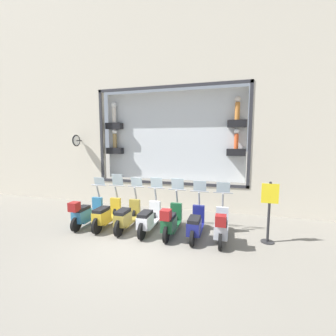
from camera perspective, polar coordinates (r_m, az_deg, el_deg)
ground_plane at (r=6.78m, az=-7.77°, el=-18.11°), size 120.00×120.00×0.00m
building_facade at (r=9.92m, az=0.59°, el=22.28°), size 1.18×36.00×10.70m
scooter_silver_0 at (r=6.76m, az=13.37°, el=-14.14°), size 1.79×0.61×1.57m
scooter_navy_1 at (r=6.89m, az=7.00°, el=-13.95°), size 1.79×0.60×1.58m
scooter_green_2 at (r=6.96m, az=0.71°, el=-13.21°), size 1.80×0.60×1.62m
scooter_white_3 at (r=7.24m, az=-5.00°, el=-12.70°), size 1.80×0.61×1.62m
scooter_olive_4 at (r=7.52m, az=-10.43°, el=-12.02°), size 1.80×0.60×1.59m
scooter_yellow_5 at (r=7.87m, az=-15.40°, el=-11.29°), size 1.80×0.60×1.68m
scooter_teal_6 at (r=8.20m, az=-20.21°, el=-10.57°), size 1.79×0.61×1.53m
shop_sign_post at (r=6.96m, az=24.29°, el=-9.70°), size 0.36×0.45×1.74m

